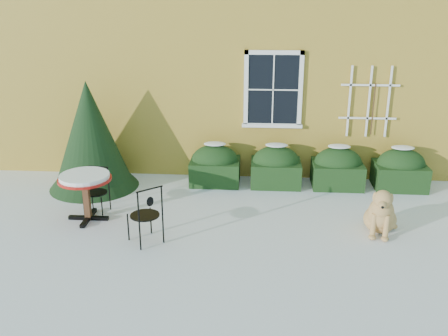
# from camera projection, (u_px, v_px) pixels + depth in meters

# --- Properties ---
(ground) EXTENTS (80.00, 80.00, 0.00)m
(ground) POSITION_uv_depth(u_px,v_px,m) (220.00, 238.00, 8.42)
(ground) COLOR white
(ground) RESTS_ON ground
(house) EXTENTS (12.40, 8.40, 6.40)m
(house) POSITION_uv_depth(u_px,v_px,m) (239.00, 18.00, 13.92)
(house) COLOR gold
(house) RESTS_ON ground
(hedge_row) EXTENTS (4.95, 0.80, 0.91)m
(hedge_row) POSITION_uv_depth(u_px,v_px,m) (307.00, 167.00, 10.57)
(hedge_row) COLOR black
(hedge_row) RESTS_ON ground
(evergreen_shrub) EXTENTS (1.86, 1.86, 2.26)m
(evergreen_shrub) POSITION_uv_depth(u_px,v_px,m) (91.00, 146.00, 10.33)
(evergreen_shrub) COLOR black
(evergreen_shrub) RESTS_ON ground
(bistro_table) EXTENTS (0.94, 0.94, 0.88)m
(bistro_table) POSITION_uv_depth(u_px,v_px,m) (85.00, 182.00, 8.86)
(bistro_table) COLOR black
(bistro_table) RESTS_ON ground
(patio_chair_near) EXTENTS (0.63, 0.63, 1.02)m
(patio_chair_near) POSITION_uv_depth(u_px,v_px,m) (146.00, 214.00, 8.11)
(patio_chair_near) COLOR black
(patio_chair_near) RESTS_ON ground
(patio_chair_far) EXTENTS (0.43, 0.42, 0.87)m
(patio_chair_far) POSITION_uv_depth(u_px,v_px,m) (97.00, 190.00, 9.28)
(patio_chair_far) COLOR black
(patio_chair_far) RESTS_ON ground
(dog) EXTENTS (0.69, 0.94, 0.89)m
(dog) POSITION_uv_depth(u_px,v_px,m) (381.00, 214.00, 8.46)
(dog) COLOR tan
(dog) RESTS_ON ground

